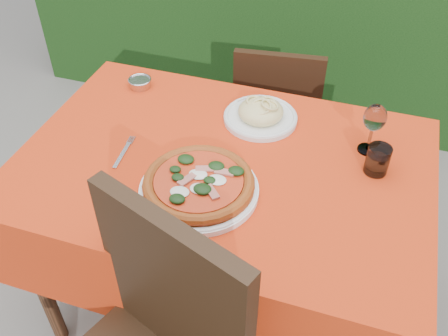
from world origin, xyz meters
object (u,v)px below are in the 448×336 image
(chair_far, at_px, (277,114))
(water_glass, at_px, (377,161))
(steel_ramekin, at_px, (140,83))
(pizza_plate, at_px, (199,185))
(wine_glass, at_px, (375,119))
(fork, at_px, (122,155))
(pasta_plate, at_px, (261,114))

(chair_far, relative_size, water_glass, 8.80)
(steel_ramekin, bearing_deg, pizza_plate, -48.60)
(chair_far, height_order, wine_glass, wine_glass)
(fork, xyz_separation_m, steel_ramekin, (-0.12, 0.38, 0.01))
(wine_glass, distance_m, steel_ramekin, 0.85)
(fork, bearing_deg, wine_glass, 15.09)
(fork, relative_size, steel_ramekin, 2.17)
(pizza_plate, bearing_deg, water_glass, 28.02)
(water_glass, relative_size, fork, 0.53)
(pasta_plate, xyz_separation_m, steel_ramekin, (-0.48, 0.06, -0.01))
(pizza_plate, height_order, wine_glass, wine_glass)
(pasta_plate, bearing_deg, wine_glass, -7.77)
(chair_far, distance_m, pizza_plate, 0.90)
(fork, distance_m, steel_ramekin, 0.39)
(pizza_plate, bearing_deg, wine_glass, 38.19)
(pasta_plate, bearing_deg, chair_far, 94.05)
(chair_far, relative_size, pasta_plate, 3.23)
(water_glass, relative_size, wine_glass, 0.53)
(chair_far, bearing_deg, water_glass, 118.25)
(chair_far, distance_m, water_glass, 0.80)
(water_glass, bearing_deg, fork, -167.08)
(pasta_plate, bearing_deg, pizza_plate, -100.82)
(chair_far, distance_m, pasta_plate, 0.55)
(chair_far, xyz_separation_m, steel_ramekin, (-0.44, -0.39, 0.30))
(pasta_plate, relative_size, fork, 1.45)
(fork, bearing_deg, pasta_plate, 36.11)
(chair_far, relative_size, fork, 4.68)
(water_glass, height_order, wine_glass, wine_glass)
(pizza_plate, distance_m, water_glass, 0.53)
(water_glass, relative_size, steel_ramekin, 1.16)
(water_glass, xyz_separation_m, steel_ramekin, (-0.87, 0.20, -0.03))
(chair_far, bearing_deg, steel_ramekin, 34.22)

